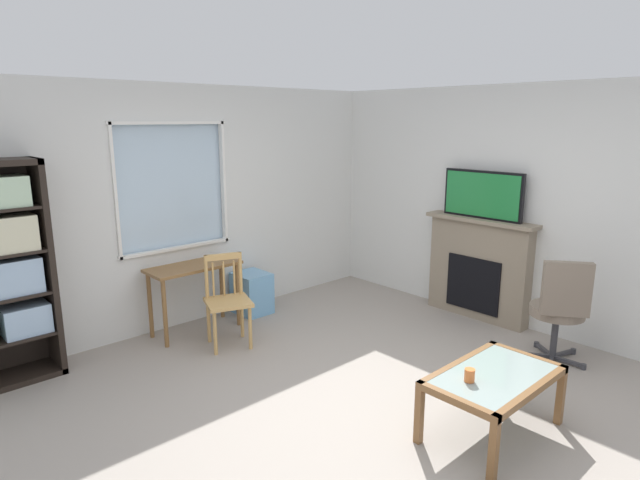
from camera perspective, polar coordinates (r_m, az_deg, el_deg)
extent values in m
cube|color=#9E9389|center=(4.32, 4.30, -17.74)|extent=(5.99, 6.15, 0.02)
cube|color=silver|center=(6.04, -13.85, -4.50)|extent=(4.99, 0.12, 0.84)
cube|color=silver|center=(5.78, -14.91, 14.17)|extent=(4.99, 0.12, 0.38)
cube|color=silver|center=(5.25, -30.27, 3.64)|extent=(1.72, 0.12, 1.33)
cube|color=silver|center=(6.64, -3.15, 6.97)|extent=(2.05, 0.12, 1.33)
cube|color=silver|center=(5.75, -15.90, 5.58)|extent=(1.22, 0.02, 1.33)
cube|color=white|center=(5.80, -15.19, -0.84)|extent=(1.28, 0.06, 0.03)
cube|color=white|center=(5.65, -15.98, 12.06)|extent=(1.28, 0.06, 0.03)
cube|color=white|center=(5.44, -21.28, 4.80)|extent=(0.03, 0.06, 1.33)
cube|color=white|center=(5.99, -10.39, 6.13)|extent=(0.03, 0.06, 1.33)
cube|color=silver|center=(5.93, 21.63, 3.13)|extent=(0.12, 5.35, 2.55)
cube|color=black|center=(5.15, -27.37, -2.61)|extent=(0.05, 0.38, 1.88)
cube|color=black|center=(5.36, -30.79, -12.84)|extent=(0.90, 0.38, 0.05)
cube|color=black|center=(5.22, -31.26, -9.19)|extent=(0.85, 0.36, 0.02)
cube|color=#9EBCDB|center=(5.20, -29.22, -7.41)|extent=(0.36, 0.29, 0.25)
cube|color=brown|center=(5.60, -13.49, -2.79)|extent=(0.95, 0.42, 0.03)
cylinder|color=brown|center=(5.39, -16.39, -7.63)|extent=(0.04, 0.04, 0.69)
cylinder|color=brown|center=(5.79, -8.84, -5.82)|extent=(0.04, 0.04, 0.69)
cylinder|color=brown|center=(5.66, -17.86, -6.72)|extent=(0.04, 0.04, 0.69)
cylinder|color=brown|center=(6.04, -10.56, -5.07)|extent=(0.04, 0.04, 0.69)
cube|color=tan|center=(5.25, -9.88, -6.63)|extent=(0.53, 0.52, 0.04)
cylinder|color=tan|center=(5.16, -11.24, -9.84)|extent=(0.04, 0.04, 0.43)
cylinder|color=tan|center=(5.22, -7.54, -9.39)|extent=(0.04, 0.04, 0.43)
cylinder|color=tan|center=(5.45, -11.92, -8.60)|extent=(0.04, 0.04, 0.43)
cylinder|color=tan|center=(5.51, -8.41, -8.20)|extent=(0.04, 0.04, 0.43)
cylinder|color=tan|center=(5.30, -12.15, -3.98)|extent=(0.04, 0.04, 0.45)
cylinder|color=tan|center=(5.37, -8.57, -3.62)|extent=(0.04, 0.04, 0.45)
cube|color=tan|center=(5.28, -10.43, -1.78)|extent=(0.35, 0.16, 0.06)
cylinder|color=tan|center=(5.32, -11.44, -4.22)|extent=(0.02, 0.02, 0.35)
cylinder|color=tan|center=(5.34, -10.34, -4.11)|extent=(0.02, 0.02, 0.35)
cylinder|color=tan|center=(5.36, -9.24, -4.00)|extent=(0.02, 0.02, 0.35)
cube|color=#72ADDB|center=(6.16, -7.36, -5.68)|extent=(0.35, 0.40, 0.47)
cube|color=gray|center=(6.16, 16.72, -3.10)|extent=(0.18, 1.17, 1.10)
cube|color=black|center=(6.12, 16.18, -4.59)|extent=(0.03, 0.64, 0.60)
cube|color=gray|center=(6.01, 16.97, 2.08)|extent=(0.26, 1.27, 0.04)
cube|color=black|center=(5.97, 17.15, 4.70)|extent=(0.05, 0.92, 0.52)
cube|color=#237F3D|center=(5.95, 17.01, 4.68)|extent=(0.01, 0.87, 0.47)
cylinder|color=#7A6B5B|center=(5.33, 24.20, -6.98)|extent=(0.48, 0.48, 0.09)
cube|color=#7A6B5B|center=(5.04, 25.06, -4.81)|extent=(0.30, 0.37, 0.48)
cylinder|color=#38383D|center=(5.41, 23.97, -9.37)|extent=(0.06, 0.06, 0.42)
cube|color=#38383D|center=(5.46, 22.31, -11.41)|extent=(0.20, 0.25, 0.03)
cylinder|color=#38383D|center=(5.43, 20.83, -11.45)|extent=(0.05, 0.05, 0.05)
cube|color=#38383D|center=(5.36, 23.62, -11.98)|extent=(0.28, 0.12, 0.03)
cylinder|color=#38383D|center=(5.24, 23.46, -12.64)|extent=(0.05, 0.05, 0.05)
cube|color=#38383D|center=(5.44, 25.14, -11.75)|extent=(0.04, 0.28, 0.03)
cylinder|color=#38383D|center=(5.40, 26.53, -12.14)|extent=(0.05, 0.05, 0.05)
cube|color=#38383D|center=(5.59, 24.73, -11.06)|extent=(0.28, 0.12, 0.03)
cylinder|color=#38383D|center=(5.69, 25.65, -10.77)|extent=(0.05, 0.05, 0.05)
cube|color=#38383D|center=(5.60, 23.03, -10.86)|extent=(0.19, 0.25, 0.03)
cylinder|color=#38383D|center=(5.71, 22.31, -10.37)|extent=(0.05, 0.05, 0.05)
cube|color=#8C9E99|center=(3.99, 18.30, -13.65)|extent=(0.90, 0.51, 0.02)
cube|color=brown|center=(3.89, 21.98, -14.93)|extent=(1.00, 0.05, 0.05)
cube|color=brown|center=(4.12, 14.82, -12.77)|extent=(1.00, 0.05, 0.05)
cube|color=brown|center=(3.63, 14.47, -16.46)|extent=(0.05, 0.61, 0.05)
cube|color=brown|center=(4.38, 21.37, -11.64)|extent=(0.05, 0.61, 0.05)
cube|color=brown|center=(3.63, 18.20, -20.93)|extent=(0.05, 0.05, 0.41)
cube|color=brown|center=(4.39, 24.49, -15.26)|extent=(0.05, 0.05, 0.41)
cube|color=brown|center=(3.88, 10.64, -18.12)|extent=(0.05, 0.05, 0.41)
cube|color=brown|center=(4.59, 17.93, -13.38)|extent=(0.05, 0.05, 0.41)
cylinder|color=orange|center=(3.81, 15.83, -13.86)|extent=(0.07, 0.07, 0.09)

